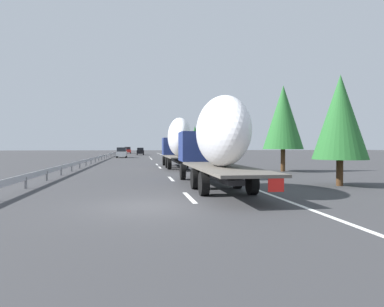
{
  "coord_description": "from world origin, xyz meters",
  "views": [
    {
      "loc": [
        -12.49,
        0.31,
        2.17
      ],
      "look_at": [
        17.51,
        -4.29,
        1.53
      ],
      "focal_mm": 32.54,
      "sensor_mm": 36.0,
      "label": 1
    }
  ],
  "objects_px": {
    "car_red_compact": "(128,150)",
    "road_sign": "(189,147)",
    "truck_lead": "(178,141)",
    "car_black_suv": "(140,151)",
    "car_white_van": "(122,153)",
    "truck_trailing": "(216,139)"
  },
  "relations": [
    {
      "from": "truck_trailing",
      "to": "car_black_suv",
      "type": "bearing_deg",
      "value": 2.95
    },
    {
      "from": "truck_trailing",
      "to": "road_sign",
      "type": "bearing_deg",
      "value": -5.72
    },
    {
      "from": "truck_trailing",
      "to": "car_black_suv",
      "type": "distance_m",
      "value": 68.55
    },
    {
      "from": "truck_lead",
      "to": "road_sign",
      "type": "xyz_separation_m",
      "value": [
        13.66,
        -3.1,
        -0.64
      ]
    },
    {
      "from": "truck_lead",
      "to": "car_black_suv",
      "type": "bearing_deg",
      "value": 3.95
    },
    {
      "from": "road_sign",
      "to": "car_white_van",
      "type": "bearing_deg",
      "value": 29.5
    },
    {
      "from": "truck_trailing",
      "to": "car_black_suv",
      "type": "height_order",
      "value": "truck_trailing"
    },
    {
      "from": "truck_lead",
      "to": "truck_trailing",
      "type": "relative_size",
      "value": 0.9
    },
    {
      "from": "truck_lead",
      "to": "car_black_suv",
      "type": "xyz_separation_m",
      "value": [
        51.17,
        3.53,
        -1.78
      ]
    },
    {
      "from": "truck_lead",
      "to": "road_sign",
      "type": "relative_size",
      "value": 4.21
    },
    {
      "from": "car_red_compact",
      "to": "car_white_van",
      "type": "height_order",
      "value": "car_red_compact"
    },
    {
      "from": "truck_trailing",
      "to": "car_red_compact",
      "type": "distance_m",
      "value": 86.66
    },
    {
      "from": "car_red_compact",
      "to": "car_white_van",
      "type": "distance_m",
      "value": 37.43
    },
    {
      "from": "car_red_compact",
      "to": "road_sign",
      "type": "height_order",
      "value": "road_sign"
    },
    {
      "from": "car_red_compact",
      "to": "car_black_suv",
      "type": "height_order",
      "value": "car_red_compact"
    },
    {
      "from": "car_black_suv",
      "to": "road_sign",
      "type": "relative_size",
      "value": 1.48
    },
    {
      "from": "car_red_compact",
      "to": "car_black_suv",
      "type": "xyz_separation_m",
      "value": [
        -17.91,
        -3.6,
        -0.05
      ]
    },
    {
      "from": "truck_lead",
      "to": "car_white_van",
      "type": "relative_size",
      "value": 2.77
    },
    {
      "from": "truck_trailing",
      "to": "car_red_compact",
      "type": "height_order",
      "value": "truck_trailing"
    },
    {
      "from": "car_white_van",
      "to": "car_black_suv",
      "type": "relative_size",
      "value": 1.02
    },
    {
      "from": "car_red_compact",
      "to": "car_black_suv",
      "type": "relative_size",
      "value": 0.93
    },
    {
      "from": "truck_lead",
      "to": "truck_trailing",
      "type": "bearing_deg",
      "value": -180.0
    }
  ]
}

